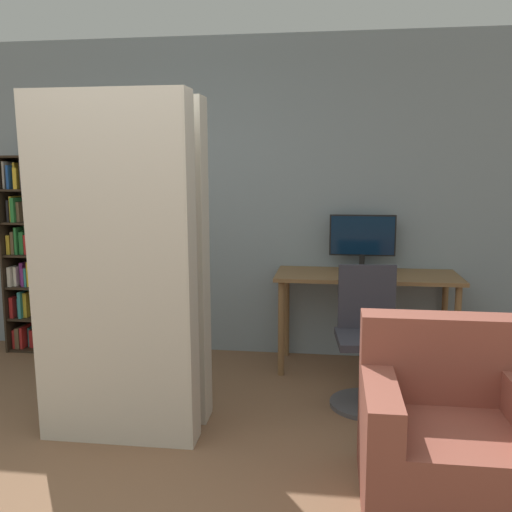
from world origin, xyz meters
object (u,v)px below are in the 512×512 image
(monitor, at_px, (362,241))
(bookshelf, at_px, (38,256))
(office_chair, at_px, (368,349))
(mattress_far, at_px, (135,263))
(armchair, at_px, (450,434))
(mattress_near, at_px, (114,272))

(monitor, height_order, bookshelf, bookshelf)
(monitor, distance_m, office_chair, 1.08)
(monitor, xyz_separation_m, office_chair, (0.02, -0.87, -0.64))
(monitor, relative_size, bookshelf, 0.31)
(mattress_far, bearing_deg, monitor, 41.38)
(armchair, bearing_deg, mattress_far, 159.49)
(office_chair, xyz_separation_m, mattress_far, (-1.49, -0.42, 0.63))
(office_chair, distance_m, mattress_far, 1.67)
(mattress_near, height_order, mattress_far, same)
(bookshelf, xyz_separation_m, mattress_far, (1.37, -1.31, 0.18))
(bookshelf, bearing_deg, armchair, -31.96)
(office_chair, relative_size, mattress_far, 0.47)
(mattress_far, relative_size, armchair, 2.38)
(monitor, distance_m, mattress_far, 1.96)
(monitor, bearing_deg, mattress_near, -132.05)
(mattress_far, bearing_deg, bookshelf, 136.31)
(bookshelf, height_order, armchair, bookshelf)
(monitor, height_order, mattress_far, mattress_far)
(office_chair, relative_size, armchair, 1.11)
(monitor, bearing_deg, mattress_far, -138.62)
(armchair, bearing_deg, mattress_near, 169.26)
(bookshelf, bearing_deg, mattress_far, -43.69)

